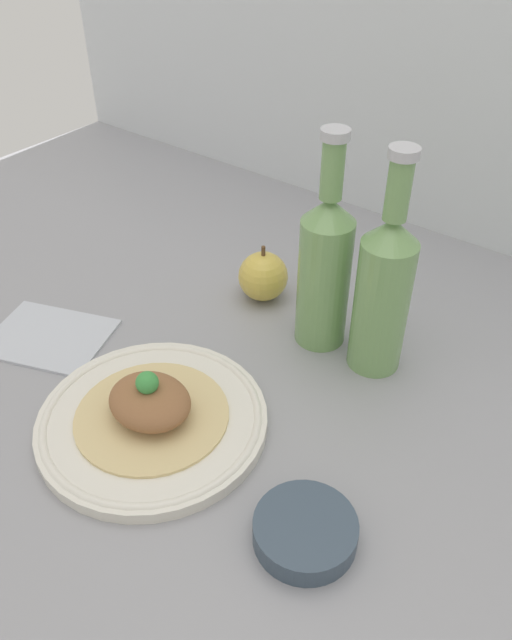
{
  "coord_description": "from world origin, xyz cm",
  "views": [
    {
      "loc": [
        35.28,
        -45.95,
        56.31
      ],
      "look_at": [
        -0.62,
        0.75,
        10.61
      ],
      "focal_mm": 35.0,
      "sensor_mm": 36.0,
      "label": 1
    }
  ],
  "objects_px": {
    "plate": "(153,420)",
    "cider_bottle_right": "(383,290)",
    "dipping_bowl": "(305,531)",
    "cider_bottle_left": "(325,267)",
    "plated_food": "(150,404)",
    "apple": "(263,276)"
  },
  "relations": [
    {
      "from": "cider_bottle_right",
      "to": "dipping_bowl",
      "type": "xyz_separation_m",
      "value": [
        0.08,
        -0.28,
        -0.1
      ]
    },
    {
      "from": "plate",
      "to": "dipping_bowl",
      "type": "xyz_separation_m",
      "value": [
        0.23,
        -0.02,
        0.0
      ]
    },
    {
      "from": "apple",
      "to": "dipping_bowl",
      "type": "distance_m",
      "value": 0.42
    },
    {
      "from": "plate",
      "to": "apple",
      "type": "xyz_separation_m",
      "value": [
        -0.06,
        0.29,
        0.03
      ]
    },
    {
      "from": "plated_food",
      "to": "apple",
      "type": "distance_m",
      "value": 0.3
    },
    {
      "from": "plate",
      "to": "cider_bottle_left",
      "type": "bearing_deg",
      "value": 75.95
    },
    {
      "from": "plate",
      "to": "cider_bottle_left",
      "type": "relative_size",
      "value": 0.91
    },
    {
      "from": "cider_bottle_right",
      "to": "dipping_bowl",
      "type": "height_order",
      "value": "cider_bottle_right"
    },
    {
      "from": "cider_bottle_right",
      "to": "apple",
      "type": "height_order",
      "value": "cider_bottle_right"
    },
    {
      "from": "plate",
      "to": "cider_bottle_right",
      "type": "bearing_deg",
      "value": 60.13
    },
    {
      "from": "apple",
      "to": "cider_bottle_right",
      "type": "bearing_deg",
      "value": -7.99
    },
    {
      "from": "plate",
      "to": "plated_food",
      "type": "bearing_deg",
      "value": 0.0
    },
    {
      "from": "plate",
      "to": "cider_bottle_right",
      "type": "relative_size",
      "value": 0.91
    },
    {
      "from": "plated_food",
      "to": "apple",
      "type": "bearing_deg",
      "value": 100.81
    },
    {
      "from": "cider_bottle_left",
      "to": "apple",
      "type": "distance_m",
      "value": 0.15
    },
    {
      "from": "plated_food",
      "to": "cider_bottle_left",
      "type": "bearing_deg",
      "value": 75.95
    },
    {
      "from": "cider_bottle_left",
      "to": "dipping_bowl",
      "type": "bearing_deg",
      "value": -59.64
    },
    {
      "from": "cider_bottle_right",
      "to": "dipping_bowl",
      "type": "relative_size",
      "value": 2.86
    },
    {
      "from": "plated_food",
      "to": "apple",
      "type": "xyz_separation_m",
      "value": [
        -0.06,
        0.29,
        0.0
      ]
    },
    {
      "from": "apple",
      "to": "dipping_bowl",
      "type": "xyz_separation_m",
      "value": [
        0.29,
        -0.31,
        -0.02
      ]
    },
    {
      "from": "plate",
      "to": "dipping_bowl",
      "type": "height_order",
      "value": "dipping_bowl"
    },
    {
      "from": "cider_bottle_right",
      "to": "dipping_bowl",
      "type": "bearing_deg",
      "value": -74.34
    }
  ]
}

